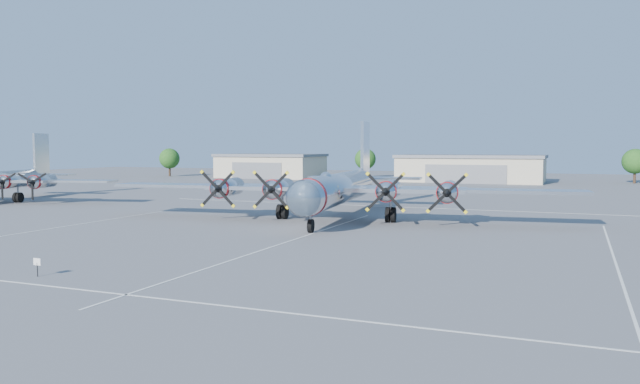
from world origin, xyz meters
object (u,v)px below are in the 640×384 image
at_px(hangar_west, 271,166).
at_px(hangar_center, 471,168).
at_px(tree_east, 635,161).
at_px(info_placard, 37,264).
at_px(tree_far_west, 169,159).
at_px(main_bomber_b29, 340,218).
at_px(tree_west, 365,159).

height_order(hangar_west, hangar_center, same).
relative_size(tree_east, info_placard, 6.61).
height_order(hangar_west, tree_east, tree_east).
bearing_deg(hangar_center, tree_east, 11.38).
bearing_deg(hangar_west, tree_far_west, -170.99).
bearing_deg(main_bomber_b29, tree_west, 98.97).
distance_m(tree_far_west, tree_west, 46.57).
bearing_deg(tree_west, tree_far_west, -165.07).
relative_size(main_bomber_b29, info_placard, 44.79).
distance_m(hangar_west, info_placard, 109.18).
bearing_deg(hangar_center, info_placard, -94.04).
relative_size(hangar_center, tree_far_west, 4.31).
bearing_deg(hangar_center, hangar_west, 180.00).
bearing_deg(info_placard, main_bomber_b29, 82.46).
xyz_separation_m(hangar_center, tree_far_west, (-70.00, -3.96, 1.51)).
bearing_deg(tree_east, hangar_center, -168.62).
bearing_deg(info_placard, hangar_center, 88.20).
bearing_deg(hangar_west, hangar_center, -0.00).
height_order(hangar_west, tree_far_west, tree_far_west).
relative_size(hangar_west, info_placard, 22.48).
xyz_separation_m(hangar_center, info_placard, (-7.24, -102.42, -2.01)).
relative_size(hangar_center, info_placard, 28.45).
bearing_deg(info_placard, hangar_west, 112.48).
relative_size(tree_far_west, info_placard, 6.61).
height_order(tree_west, info_placard, tree_west).
bearing_deg(main_bomber_b29, tree_far_west, 128.22).
bearing_deg(tree_far_west, info_placard, -57.48).
distance_m(tree_east, info_placard, 114.73).
height_order(hangar_west, info_placard, hangar_west).
distance_m(hangar_center, tree_west, 26.30).
distance_m(main_bomber_b29, info_placard, 32.46).
bearing_deg(tree_east, info_placard, -108.95).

